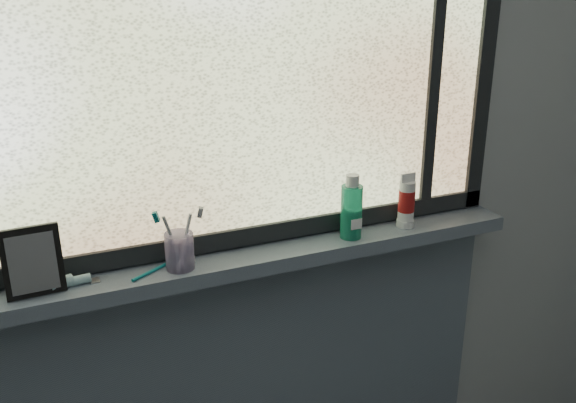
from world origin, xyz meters
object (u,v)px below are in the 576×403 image
Objects in this scene: mouthwash_bottle at (352,206)px; toothbrush_cup at (180,251)px; vanity_mirror at (32,261)px; cream_tube at (407,198)px.

toothbrush_cup is at bearing -179.85° from mouthwash_bottle.
mouthwash_bottle is at bearing -2.90° from vanity_mirror.
vanity_mirror is 1.09× the size of mouthwash_bottle.
vanity_mirror reaches higher than cream_tube.
cream_tube is at bearing 0.60° from toothbrush_cup.
vanity_mirror is 0.82m from mouthwash_bottle.
toothbrush_cup is 0.82× the size of cream_tube.
cream_tube is (0.66, 0.01, 0.04)m from toothbrush_cup.
vanity_mirror is 1.73× the size of toothbrush_cup.
vanity_mirror is at bearing -179.84° from cream_tube.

